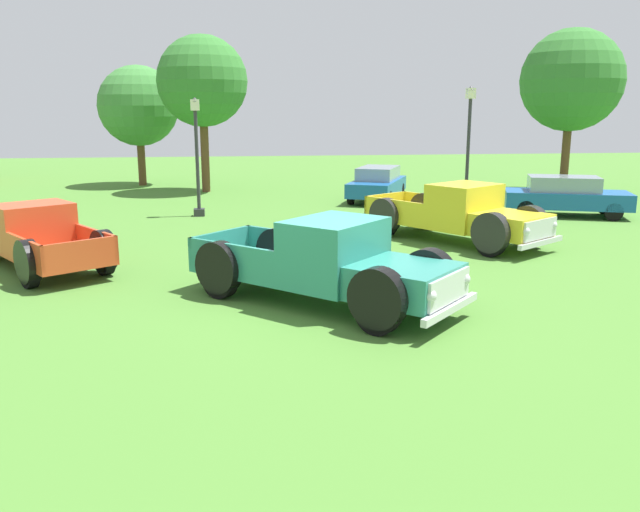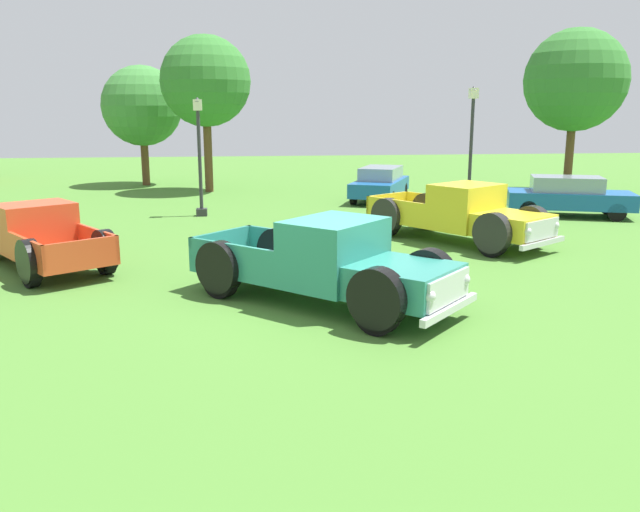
% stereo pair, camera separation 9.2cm
% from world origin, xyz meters
% --- Properties ---
extents(ground_plane, '(80.00, 80.00, 0.00)m').
position_xyz_m(ground_plane, '(0.00, 0.00, 0.00)').
color(ground_plane, '#477A2D').
extents(pickup_truck_foreground, '(5.12, 4.99, 1.62)m').
position_xyz_m(pickup_truck_foreground, '(0.21, -0.27, 0.77)').
color(pickup_truck_foreground, '#2D8475').
rests_on(pickup_truck_foreground, ground_plane).
extents(pickup_truck_behind_left, '(4.49, 5.39, 1.61)m').
position_xyz_m(pickup_truck_behind_left, '(4.55, 5.01, 0.77)').
color(pickup_truck_behind_left, yellow).
rests_on(pickup_truck_behind_left, ground_plane).
extents(pickup_truck_behind_right, '(4.11, 4.88, 1.46)m').
position_xyz_m(pickup_truck_behind_right, '(-6.26, 3.82, 0.70)').
color(pickup_truck_behind_right, '#D14723').
rests_on(pickup_truck_behind_right, ground_plane).
extents(sedan_distant_a, '(3.14, 4.32, 1.34)m').
position_xyz_m(sedan_distant_a, '(4.03, 13.70, 0.70)').
color(sedan_distant_a, '#195699').
rests_on(sedan_distant_a, ground_plane).
extents(sedan_distant_b, '(4.37, 2.93, 1.35)m').
position_xyz_m(sedan_distant_b, '(9.55, 9.08, 0.71)').
color(sedan_distant_b, '#195699').
rests_on(sedan_distant_b, ground_plane).
extents(lamp_post_near, '(0.36, 0.36, 3.96)m').
position_xyz_m(lamp_post_near, '(-2.85, 10.69, 2.08)').
color(lamp_post_near, '#2D2D33').
rests_on(lamp_post_near, ground_plane).
extents(lamp_post_far, '(0.36, 0.36, 4.36)m').
position_xyz_m(lamp_post_far, '(6.59, 10.63, 2.28)').
color(lamp_post_far, '#2D2D33').
rests_on(lamp_post_far, ground_plane).
extents(oak_tree_east, '(3.74, 3.74, 5.60)m').
position_xyz_m(oak_tree_east, '(-6.02, 20.50, 3.72)').
color(oak_tree_east, brown).
rests_on(oak_tree_east, ground_plane).
extents(oak_tree_west, '(4.35, 4.35, 6.97)m').
position_xyz_m(oak_tree_west, '(12.89, 15.60, 4.78)').
color(oak_tree_west, brown).
rests_on(oak_tree_west, ground_plane).
extents(oak_tree_center, '(3.88, 3.88, 6.70)m').
position_xyz_m(oak_tree_center, '(-2.88, 17.53, 4.73)').
color(oak_tree_center, brown).
rests_on(oak_tree_center, ground_plane).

